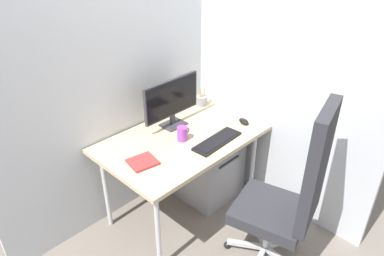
{
  "coord_description": "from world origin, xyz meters",
  "views": [
    {
      "loc": [
        -1.58,
        -1.63,
        2.09
      ],
      "look_at": [
        0.02,
        -0.08,
        0.81
      ],
      "focal_mm": 33.26,
      "sensor_mm": 36.0,
      "label": 1
    }
  ],
  "objects_px": {
    "pen_holder": "(202,101)",
    "office_chair": "(292,193)",
    "notebook": "(143,162)",
    "monitor": "(172,100)",
    "keyboard": "(217,141)",
    "mouse": "(244,121)",
    "filing_cabinet": "(206,162)",
    "coffee_mug": "(182,134)"
  },
  "relations": [
    {
      "from": "pen_holder",
      "to": "coffee_mug",
      "type": "xyz_separation_m",
      "value": [
        -0.53,
        -0.3,
        0.01
      ]
    },
    {
      "from": "monitor",
      "to": "filing_cabinet",
      "type": "bearing_deg",
      "value": -36.05
    },
    {
      "from": "filing_cabinet",
      "to": "keyboard",
      "type": "bearing_deg",
      "value": -123.88
    },
    {
      "from": "filing_cabinet",
      "to": "pen_holder",
      "type": "height_order",
      "value": "pen_holder"
    },
    {
      "from": "keyboard",
      "to": "mouse",
      "type": "height_order",
      "value": "mouse"
    },
    {
      "from": "monitor",
      "to": "notebook",
      "type": "height_order",
      "value": "monitor"
    },
    {
      "from": "monitor",
      "to": "notebook",
      "type": "xyz_separation_m",
      "value": [
        -0.5,
        -0.24,
        -0.21
      ]
    },
    {
      "from": "pen_holder",
      "to": "notebook",
      "type": "distance_m",
      "value": 0.97
    },
    {
      "from": "mouse",
      "to": "pen_holder",
      "type": "height_order",
      "value": "pen_holder"
    },
    {
      "from": "office_chair",
      "to": "notebook",
      "type": "height_order",
      "value": "office_chair"
    },
    {
      "from": "keyboard",
      "to": "notebook",
      "type": "relative_size",
      "value": 2.39
    },
    {
      "from": "keyboard",
      "to": "coffee_mug",
      "type": "height_order",
      "value": "coffee_mug"
    },
    {
      "from": "monitor",
      "to": "notebook",
      "type": "relative_size",
      "value": 2.96
    },
    {
      "from": "office_chair",
      "to": "coffee_mug",
      "type": "distance_m",
      "value": 0.87
    },
    {
      "from": "notebook",
      "to": "coffee_mug",
      "type": "relative_size",
      "value": 1.58
    },
    {
      "from": "office_chair",
      "to": "keyboard",
      "type": "distance_m",
      "value": 0.65
    },
    {
      "from": "monitor",
      "to": "keyboard",
      "type": "height_order",
      "value": "monitor"
    },
    {
      "from": "filing_cabinet",
      "to": "office_chair",
      "type": "bearing_deg",
      "value": -102.1
    },
    {
      "from": "pen_holder",
      "to": "office_chair",
      "type": "bearing_deg",
      "value": -108.91
    },
    {
      "from": "monitor",
      "to": "mouse",
      "type": "relative_size",
      "value": 5.01
    },
    {
      "from": "keyboard",
      "to": "mouse",
      "type": "distance_m",
      "value": 0.36
    },
    {
      "from": "filing_cabinet",
      "to": "notebook",
      "type": "height_order",
      "value": "notebook"
    },
    {
      "from": "mouse",
      "to": "pen_holder",
      "type": "relative_size",
      "value": 0.66
    },
    {
      "from": "filing_cabinet",
      "to": "notebook",
      "type": "relative_size",
      "value": 3.56
    },
    {
      "from": "filing_cabinet",
      "to": "mouse",
      "type": "relative_size",
      "value": 6.02
    },
    {
      "from": "office_chair",
      "to": "monitor",
      "type": "bearing_deg",
      "value": 91.58
    },
    {
      "from": "office_chair",
      "to": "mouse",
      "type": "relative_size",
      "value": 11.95
    },
    {
      "from": "notebook",
      "to": "coffee_mug",
      "type": "xyz_separation_m",
      "value": [
        0.39,
        0.02,
        0.05
      ]
    },
    {
      "from": "office_chair",
      "to": "monitor",
      "type": "relative_size",
      "value": 2.38
    },
    {
      "from": "office_chair",
      "to": "coffee_mug",
      "type": "xyz_separation_m",
      "value": [
        -0.14,
        0.85,
        0.14
      ]
    },
    {
      "from": "filing_cabinet",
      "to": "mouse",
      "type": "height_order",
      "value": "mouse"
    },
    {
      "from": "mouse",
      "to": "coffee_mug",
      "type": "relative_size",
      "value": 0.93
    },
    {
      "from": "office_chair",
      "to": "notebook",
      "type": "xyz_separation_m",
      "value": [
        -0.53,
        0.83,
        0.1
      ]
    },
    {
      "from": "office_chair",
      "to": "keyboard",
      "type": "relative_size",
      "value": 2.95
    },
    {
      "from": "monitor",
      "to": "pen_holder",
      "type": "distance_m",
      "value": 0.46
    },
    {
      "from": "filing_cabinet",
      "to": "notebook",
      "type": "distance_m",
      "value": 0.83
    },
    {
      "from": "coffee_mug",
      "to": "notebook",
      "type": "bearing_deg",
      "value": -177.12
    },
    {
      "from": "keyboard",
      "to": "notebook",
      "type": "bearing_deg",
      "value": 161.13
    },
    {
      "from": "coffee_mug",
      "to": "mouse",
      "type": "bearing_deg",
      "value": -18.54
    },
    {
      "from": "notebook",
      "to": "filing_cabinet",
      "type": "bearing_deg",
      "value": 16.83
    },
    {
      "from": "filing_cabinet",
      "to": "monitor",
      "type": "height_order",
      "value": "monitor"
    },
    {
      "from": "office_chair",
      "to": "mouse",
      "type": "distance_m",
      "value": 0.78
    }
  ]
}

